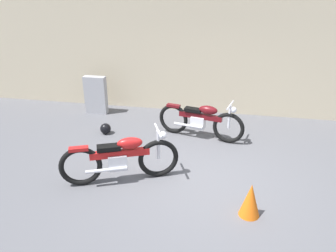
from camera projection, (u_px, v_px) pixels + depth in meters
ground_plane at (198, 179)px, 5.96m from camera, size 40.00×40.00×0.00m
building_wall at (215, 50)px, 8.49m from camera, size 18.00×0.30×3.36m
stone_marker at (96, 95)px, 8.80m from camera, size 0.59×0.20×1.02m
helmet at (106, 129)px, 7.71m from camera, size 0.25×0.25×0.25m
traffic_cone at (250, 200)px, 4.95m from camera, size 0.32×0.32×0.55m
motorcycle_red at (121, 158)px, 5.76m from camera, size 1.97×1.00×0.94m
motorcycle_maroon at (201, 120)px, 7.39m from camera, size 1.99×0.68×0.90m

